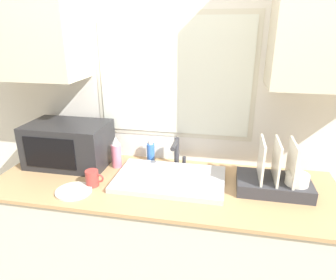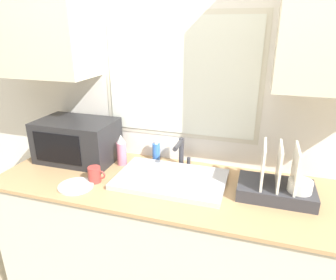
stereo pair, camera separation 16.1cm
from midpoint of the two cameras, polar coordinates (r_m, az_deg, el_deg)
The scene contains 10 objects.
countertop at distance 2.03m, azimuth -3.36°, elevation -19.68°, with size 1.99×0.70×0.93m.
wall_back at distance 1.88m, azimuth -1.52°, elevation 10.44°, with size 6.00×0.38×2.60m.
sink_basin at distance 1.76m, azimuth -2.28°, elevation -7.50°, with size 0.63×0.41×0.03m.
faucet at distance 1.90m, azimuth -0.72°, elevation -1.99°, with size 0.08×0.17×0.19m.
microwave at distance 2.07m, azimuth -20.51°, elevation -0.76°, with size 0.51×0.33×0.28m.
dish_rack at distance 1.72m, azimuth 17.40°, elevation -7.31°, with size 0.39×0.24×0.29m.
spray_bottle at distance 1.95m, azimuth -12.18°, elevation -2.38°, with size 0.06×0.06×0.21m.
soap_bottle at distance 2.01m, azimuth -5.61°, elevation -2.32°, with size 0.05×0.05×0.15m.
mug_near_sink at distance 1.78m, azimuth -16.75°, elevation -7.05°, with size 0.11×0.07×0.09m.
small_plate at distance 1.77m, azimuth -20.08°, elevation -9.20°, with size 0.20×0.20×0.01m.
Camera 1 is at (0.33, -1.17, 1.78)m, focal length 32.00 mm.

